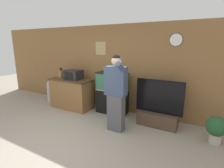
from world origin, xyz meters
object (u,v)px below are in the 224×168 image
object	(u,v)px
tv_on_stand	(158,113)
potted_plant	(216,128)
microwave	(74,75)
aquarium_on_stand	(112,93)
person_standing	(116,92)
knife_block	(61,74)
trash_bin	(51,91)
counter_island	(72,93)

from	to	relation	value
tv_on_stand	potted_plant	bearing A→B (deg)	-9.65
microwave	tv_on_stand	world-z (taller)	microwave
aquarium_on_stand	person_standing	xyz separation A→B (m)	(0.61, -0.90, 0.34)
potted_plant	microwave	bearing A→B (deg)	177.78
knife_block	potted_plant	bearing A→B (deg)	-1.69
tv_on_stand	microwave	bearing A→B (deg)	-178.66
knife_block	person_standing	distance (m)	2.48
microwave	trash_bin	xyz separation A→B (m)	(-1.18, 0.08, -0.70)
tv_on_stand	potted_plant	distance (m)	1.29
aquarium_on_stand	trash_bin	xyz separation A→B (m)	(-2.43, -0.15, -0.22)
tv_on_stand	potted_plant	size ratio (longest dim) A/B	1.99
person_standing	counter_island	bearing A→B (deg)	162.11
microwave	tv_on_stand	size ratio (longest dim) A/B	0.43
person_standing	potted_plant	distance (m)	2.24
knife_block	person_standing	bearing A→B (deg)	-15.07
microwave	knife_block	xyz separation A→B (m)	(-0.53, -0.02, -0.02)
microwave	potted_plant	size ratio (longest dim) A/B	0.86
knife_block	potted_plant	xyz separation A→B (m)	(4.49, -0.13, -0.73)
person_standing	trash_bin	xyz separation A→B (m)	(-3.04, 0.75, -0.56)
aquarium_on_stand	trash_bin	size ratio (longest dim) A/B	1.61
knife_block	aquarium_on_stand	distance (m)	1.86
tv_on_stand	person_standing	bearing A→B (deg)	-138.48
microwave	knife_block	bearing A→B (deg)	-177.73
counter_island	knife_block	distance (m)	0.75
microwave	potted_plant	world-z (taller)	microwave
person_standing	potted_plant	size ratio (longest dim) A/B	3.05
aquarium_on_stand	person_standing	distance (m)	1.14
microwave	trash_bin	size ratio (longest dim) A/B	0.67
microwave	person_standing	world-z (taller)	person_standing
potted_plant	trash_bin	xyz separation A→B (m)	(-5.13, 0.24, 0.04)
counter_island	potted_plant	bearing A→B (deg)	-1.70
tv_on_stand	person_standing	size ratio (longest dim) A/B	0.65
person_standing	knife_block	bearing A→B (deg)	164.93
microwave	potted_plant	xyz separation A→B (m)	(3.96, -0.15, -0.75)
tv_on_stand	person_standing	distance (m)	1.26
person_standing	potted_plant	bearing A→B (deg)	13.74
trash_bin	microwave	bearing A→B (deg)	-4.04
person_standing	trash_bin	world-z (taller)	person_standing
microwave	tv_on_stand	bearing A→B (deg)	1.34
counter_island	potted_plant	world-z (taller)	counter_island
microwave	person_standing	xyz separation A→B (m)	(1.86, -0.67, -0.15)
microwave	aquarium_on_stand	world-z (taller)	microwave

